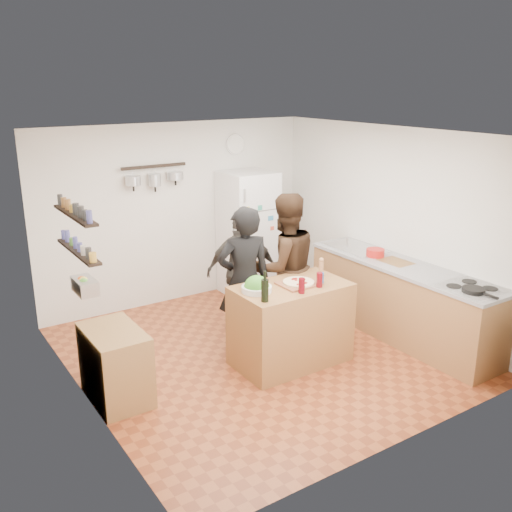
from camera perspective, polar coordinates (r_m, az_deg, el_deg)
room_shell at (r=6.58m, az=-1.38°, el=1.45°), size 4.20×4.20×4.20m
prep_island at (r=6.35m, az=3.50°, el=-6.81°), size 1.25×0.72×0.91m
pizza_board at (r=6.20m, az=4.28°, el=-2.78°), size 0.42×0.34×0.02m
pizza at (r=6.20m, az=4.28°, el=-2.62°), size 0.34×0.34×0.02m
salad_bowl at (r=5.98m, az=0.06°, el=-3.31°), size 0.32×0.32×0.06m
wine_bottle at (r=5.70m, az=0.89°, el=-3.47°), size 0.08×0.08×0.23m
wine_glass_near at (r=5.94m, az=4.59°, el=-2.97°), size 0.07×0.07×0.16m
wine_glass_far at (r=6.13m, az=6.36°, el=-2.38°), size 0.07×0.07×0.16m
pepper_mill at (r=6.45m, az=6.52°, el=-1.32°), size 0.06×0.06×0.18m
salt_canister at (r=6.25m, az=6.45°, el=-2.21°), size 0.08×0.08×0.12m
person_left at (r=6.44m, az=-1.19°, el=-2.50°), size 0.71×0.56×1.73m
person_center at (r=6.78m, az=2.87°, el=-1.18°), size 0.95×0.78×1.80m
person_back at (r=7.12m, az=-1.39°, el=-1.49°), size 0.96×0.70×1.51m
counter_run at (r=7.20m, az=14.32°, el=-4.39°), size 0.63×2.63×0.90m
stove_top at (r=6.50m, az=20.77°, el=-3.07°), size 0.60×0.62×0.02m
skillet at (r=6.36m, az=20.92°, el=-3.20°), size 0.23×0.23×0.05m
sink at (r=7.61m, az=9.90°, el=0.78°), size 0.50×0.80×0.03m
cutting_board at (r=7.14m, az=13.78°, el=-0.63°), size 0.30×0.40×0.02m
red_bowl at (r=7.28m, az=11.85°, el=0.33°), size 0.23×0.23×0.09m
fridge at (r=8.27m, az=-0.80°, el=2.25°), size 0.70×0.68×1.80m
wall_clock at (r=8.32m, az=-2.09°, el=11.10°), size 0.30×0.03×0.30m
spice_shelf_lower at (r=5.59m, az=-17.34°, el=0.45°), size 0.12×1.00×0.02m
spice_shelf_upper at (r=5.50m, az=-17.66°, el=3.94°), size 0.12×1.00×0.02m
produce_basket at (r=5.70m, az=-16.74°, el=-2.87°), size 0.18×0.35×0.14m
side_table at (r=5.85m, az=-13.86°, el=-10.51°), size 0.50×0.80×0.73m
pot_rack at (r=7.68m, az=-10.16°, el=8.82°), size 0.90×0.04×0.04m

